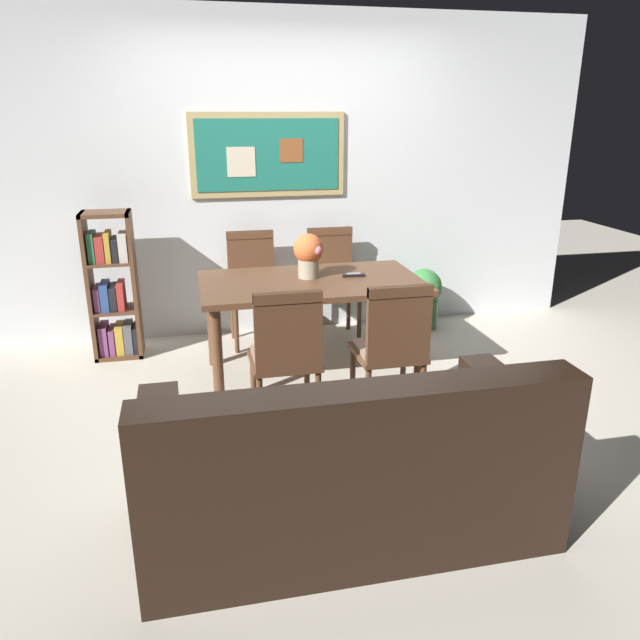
% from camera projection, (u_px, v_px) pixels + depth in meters
% --- Properties ---
extents(ground_plane, '(12.00, 12.00, 0.00)m').
position_uv_depth(ground_plane, '(327.00, 404.00, 4.03)').
color(ground_plane, beige).
extents(wall_back_with_painting, '(5.20, 0.14, 2.60)m').
position_uv_depth(wall_back_with_painting, '(284.00, 178.00, 5.08)').
color(wall_back_with_painting, silver).
rests_on(wall_back_with_painting, ground_plane).
extents(dining_table, '(1.53, 0.88, 0.72)m').
position_uv_depth(dining_table, '(311.00, 293.00, 4.27)').
color(dining_table, brown).
rests_on(dining_table, ground_plane).
extents(dining_chair_far_right, '(0.40, 0.41, 0.91)m').
position_uv_depth(dining_chair_far_right, '(332.00, 274.00, 5.12)').
color(dining_chair_far_right, brown).
rests_on(dining_chair_far_right, ground_plane).
extents(dining_chair_near_left, '(0.40, 0.41, 0.91)m').
position_uv_depth(dining_chair_near_left, '(286.00, 350.00, 3.51)').
color(dining_chair_near_left, brown).
rests_on(dining_chair_near_left, ground_plane).
extents(dining_chair_far_left, '(0.40, 0.41, 0.91)m').
position_uv_depth(dining_chair_far_left, '(253.00, 279.00, 4.98)').
color(dining_chair_far_left, brown).
rests_on(dining_chair_far_left, ground_plane).
extents(dining_chair_near_right, '(0.40, 0.41, 0.91)m').
position_uv_depth(dining_chair_near_right, '(392.00, 342.00, 3.62)').
color(dining_chair_near_right, brown).
rests_on(dining_chair_near_right, ground_plane).
extents(leather_couch, '(1.80, 0.84, 0.84)m').
position_uv_depth(leather_couch, '(348.00, 472.00, 2.73)').
color(leather_couch, black).
rests_on(leather_couch, ground_plane).
extents(bookshelf, '(0.36, 0.28, 1.13)m').
position_uv_depth(bookshelf, '(113.00, 292.00, 4.68)').
color(bookshelf, brown).
rests_on(bookshelf, ground_plane).
extents(potted_ivy, '(0.32, 0.32, 0.53)m').
position_uv_depth(potted_ivy, '(423.00, 297.00, 5.39)').
color(potted_ivy, '#B2ADA3').
rests_on(potted_ivy, ground_plane).
extents(flower_vase, '(0.22, 0.21, 0.31)m').
position_uv_depth(flower_vase, '(309.00, 253.00, 4.25)').
color(flower_vase, tan).
rests_on(flower_vase, dining_table).
extents(tv_remote, '(0.16, 0.06, 0.02)m').
position_uv_depth(tv_remote, '(354.00, 275.00, 4.32)').
color(tv_remote, black).
rests_on(tv_remote, dining_table).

